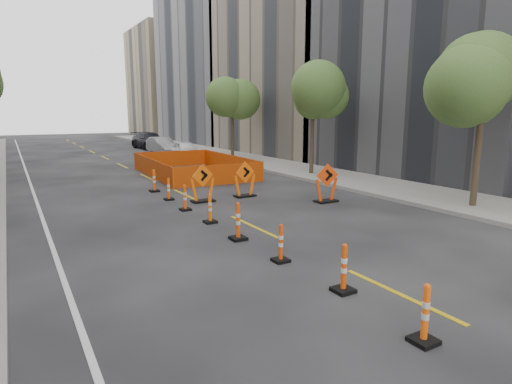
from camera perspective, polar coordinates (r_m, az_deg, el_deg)
ground_plane at (r=10.65m, az=10.47°, el=-9.46°), size 140.00×140.00×0.00m
sidewalk_right at (r=25.25m, az=8.44°, el=2.46°), size 4.00×90.00×0.15m
bld_right_c at (r=39.37m, az=7.16°, el=15.50°), size 12.00×16.00×14.00m
bld_right_d at (r=53.63m, az=-3.89°, el=17.47°), size 12.00×18.00×20.00m
bld_right_e at (r=70.36m, az=-10.70°, el=14.06°), size 12.00×14.00×16.00m
tree_r_a at (r=17.78m, az=28.11°, el=12.33°), size 2.80×2.80×5.95m
tree_r_b at (r=24.64m, az=7.61°, el=12.66°), size 2.80×2.80×5.95m
tree_r_c at (r=33.14m, az=-3.21°, el=12.20°), size 2.80×2.80×5.95m
channelizer_1 at (r=7.49m, az=21.66°, el=-14.83°), size 0.40×0.40×1.00m
channelizer_2 at (r=8.97m, az=11.65°, el=-9.89°), size 0.41×0.41×1.03m
channelizer_3 at (r=10.52m, az=3.33°, el=-6.80°), size 0.38×0.38×0.96m
channelizer_4 at (r=12.25m, az=-2.41°, el=-3.89°), size 0.44×0.44×1.11m
channelizer_5 at (r=14.17m, az=-6.16°, el=-2.17°), size 0.39×0.39×0.99m
channelizer_6 at (r=16.10m, az=-9.44°, el=-0.74°), size 0.38×0.38×0.98m
channelizer_7 at (r=18.12m, az=-11.58°, el=0.40°), size 0.37×0.37×0.94m
channelizer_8 at (r=20.14m, az=-13.43°, el=1.49°), size 0.41×0.41×1.04m
chevron_sign_left at (r=17.48m, az=-7.15°, el=1.20°), size 1.11×0.75×1.57m
chevron_sign_center at (r=18.42m, az=-1.51°, el=1.73°), size 1.09×0.72×1.54m
chevron_sign_right at (r=17.53m, az=9.39°, el=1.21°), size 1.16×0.83×1.59m
safety_fence at (r=25.35m, az=-8.46°, el=3.51°), size 5.21×8.50×1.04m
parked_car_near at (r=33.90m, az=-9.37°, el=5.56°), size 2.01×4.21×1.39m
parked_car_mid at (r=38.34m, az=-12.42°, el=6.08°), size 1.67×4.45×1.45m
parked_car_far at (r=43.81m, az=-14.02°, el=6.66°), size 2.74×5.73×1.61m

